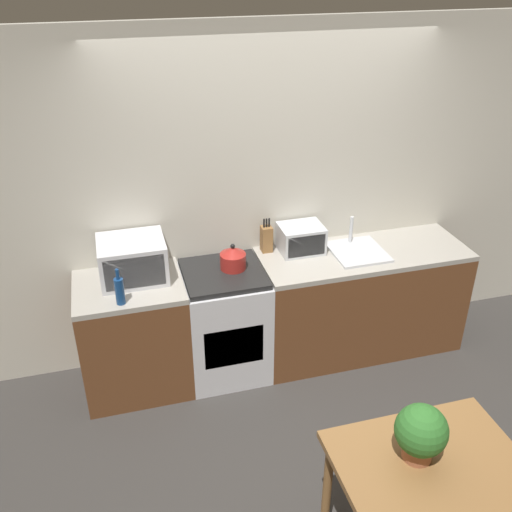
# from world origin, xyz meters

# --- Properties ---
(ground_plane) EXTENTS (16.00, 16.00, 0.00)m
(ground_plane) POSITION_xyz_m (0.00, 0.00, 0.00)
(ground_plane) COLOR #33302D
(wall_back) EXTENTS (10.00, 0.06, 2.60)m
(wall_back) POSITION_xyz_m (0.00, 1.19, 1.30)
(wall_back) COLOR beige
(wall_back) RESTS_ON ground_plane
(counter_left_run) EXTENTS (0.77, 0.62, 0.90)m
(counter_left_run) POSITION_xyz_m (-1.13, 0.85, 0.45)
(counter_left_run) COLOR brown
(counter_left_run) RESTS_ON ground_plane
(counter_right_run) EXTENTS (1.65, 0.62, 0.90)m
(counter_right_run) POSITION_xyz_m (0.69, 0.85, 0.45)
(counter_right_run) COLOR brown
(counter_right_run) RESTS_ON ground_plane
(stove_range) EXTENTS (0.61, 0.62, 0.90)m
(stove_range) POSITION_xyz_m (-0.44, 0.85, 0.45)
(stove_range) COLOR silver
(stove_range) RESTS_ON ground_plane
(kettle) EXTENTS (0.19, 0.19, 0.20)m
(kettle) POSITION_xyz_m (-0.36, 0.88, 0.99)
(kettle) COLOR maroon
(kettle) RESTS_ON stove_range
(microwave) EXTENTS (0.47, 0.40, 0.30)m
(microwave) POSITION_xyz_m (-1.08, 0.94, 1.05)
(microwave) COLOR silver
(microwave) RESTS_ON counter_left_run
(bottle) EXTENTS (0.06, 0.06, 0.26)m
(bottle) POSITION_xyz_m (-1.19, 0.62, 1.00)
(bottle) COLOR navy
(bottle) RESTS_ON counter_left_run
(knife_block) EXTENTS (0.08, 0.09, 0.28)m
(knife_block) POSITION_xyz_m (-0.04, 1.08, 1.01)
(knife_block) COLOR brown
(knife_block) RESTS_ON counter_right_run
(toaster_oven) EXTENTS (0.34, 0.27, 0.21)m
(toaster_oven) POSITION_xyz_m (0.21, 1.00, 1.01)
(toaster_oven) COLOR silver
(toaster_oven) RESTS_ON counter_right_run
(sink_basin) EXTENTS (0.40, 0.44, 0.24)m
(sink_basin) POSITION_xyz_m (0.63, 0.86, 0.92)
(sink_basin) COLOR silver
(sink_basin) RESTS_ON counter_right_run
(dining_table) EXTENTS (0.95, 0.75, 0.74)m
(dining_table) POSITION_xyz_m (0.20, -1.03, 0.65)
(dining_table) COLOR brown
(dining_table) RESTS_ON ground_plane
(potted_plant) EXTENTS (0.26, 0.26, 0.32)m
(potted_plant) POSITION_xyz_m (0.15, -0.96, 0.92)
(potted_plant) COLOR #9E5B3D
(potted_plant) RESTS_ON dining_table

